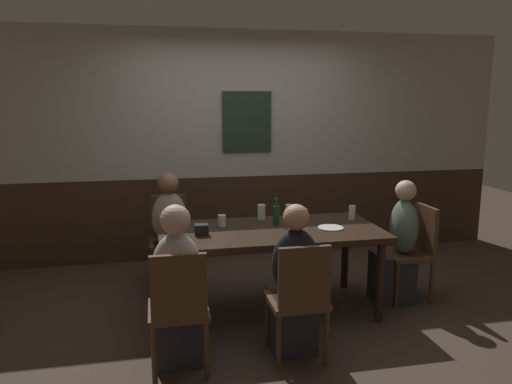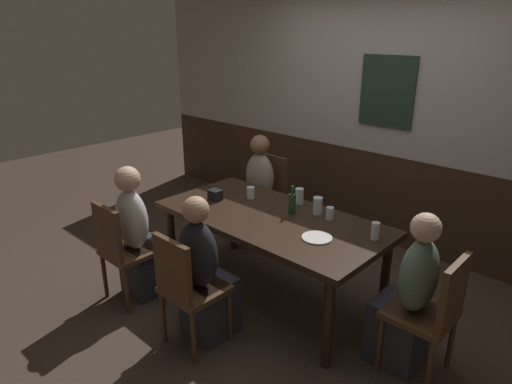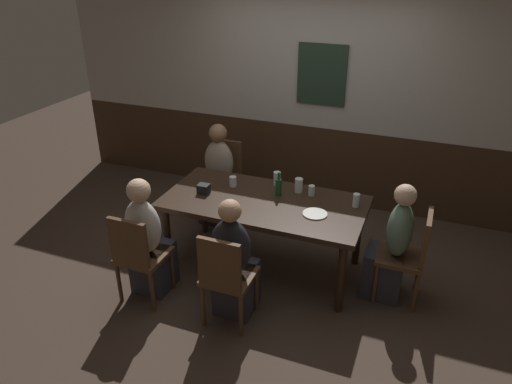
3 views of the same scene
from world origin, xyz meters
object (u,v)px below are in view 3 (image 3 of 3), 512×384
at_px(chair_left_near, 138,254).
at_px(pint_glass_amber, 356,201).
at_px(highball_clear, 277,179).
at_px(person_left_near, 148,245).
at_px(chair_head_east, 411,252).
at_px(pint_glass_pale, 299,186).
at_px(person_left_far, 218,181).
at_px(chair_left_far, 224,174).
at_px(pint_glass_stout, 311,191).
at_px(plate_white_large, 315,214).
at_px(beer_bottle_green, 279,186).
at_px(condiment_caddy, 204,189).
at_px(dining_table, 264,207).
at_px(chair_mid_near, 226,275).
at_px(person_head_east, 391,251).
at_px(tumbler_short, 233,182).
at_px(person_mid_near, 234,266).

height_order(chair_left_near, pint_glass_amber, chair_left_near).
bearing_deg(highball_clear, person_left_near, -127.40).
bearing_deg(chair_head_east, pint_glass_pale, 165.40).
height_order(person_left_far, pint_glass_pale, person_left_far).
relative_size(chair_left_far, pint_glass_stout, 8.78).
relative_size(chair_left_far, plate_white_large, 4.00).
relative_size(chair_head_east, person_left_far, 0.77).
bearing_deg(chair_left_near, pint_glass_amber, 33.07).
distance_m(beer_bottle_green, condiment_caddy, 0.72).
bearing_deg(pint_glass_amber, plate_white_large, -138.14).
xyz_separation_m(dining_table, chair_head_east, (1.36, 0.00, -0.17)).
xyz_separation_m(chair_left_far, person_left_far, (0.00, -0.16, -0.01)).
xyz_separation_m(dining_table, chair_mid_near, (0.00, -0.88, -0.17)).
bearing_deg(chair_head_east, pint_glass_stout, 164.71).
bearing_deg(highball_clear, chair_head_east, -15.08).
bearing_deg(person_left_far, person_head_east, -19.56).
relative_size(pint_glass_pale, condiment_caddy, 1.29).
relative_size(chair_head_east, tumbler_short, 8.58).
height_order(person_mid_near, highball_clear, person_mid_near).
height_order(person_left_far, person_left_near, person_left_near).
relative_size(person_left_far, condiment_caddy, 10.39).
distance_m(person_head_east, plate_white_large, 0.74).
distance_m(person_left_far, pint_glass_pale, 1.20).
xyz_separation_m(person_left_near, pint_glass_stout, (1.21, 0.99, 0.30)).
bearing_deg(pint_glass_amber, chair_left_far, 157.32).
height_order(tumbler_short, condiment_caddy, tumbler_short).
height_order(highball_clear, pint_glass_stout, highball_clear).
bearing_deg(person_head_east, pint_glass_pale, 163.02).
xyz_separation_m(person_left_near, beer_bottle_green, (0.92, 0.88, 0.34)).
relative_size(person_left_near, beer_bottle_green, 4.88).
bearing_deg(person_left_near, person_head_east, 19.57).
bearing_deg(person_head_east, condiment_caddy, -177.94).
relative_size(chair_mid_near, chair_head_east, 1.00).
height_order(chair_head_east, person_left_near, person_left_near).
bearing_deg(condiment_caddy, person_mid_near, -47.62).
relative_size(dining_table, pint_glass_amber, 14.61).
bearing_deg(person_left_near, person_mid_near, 0.11).
bearing_deg(chair_mid_near, chair_head_east, 32.98).
xyz_separation_m(highball_clear, pint_glass_pale, (0.25, -0.08, 0.00)).
distance_m(dining_table, condiment_caddy, 0.61).
bearing_deg(person_head_east, person_mid_near, -149.00).
bearing_deg(chair_head_east, chair_left_near, -158.06).
bearing_deg(pint_glass_amber, chair_left_near, -146.93).
bearing_deg(highball_clear, chair_left_far, 148.15).
xyz_separation_m(chair_head_east, person_head_east, (-0.16, 0.00, -0.03)).
height_order(chair_mid_near, tumbler_short, chair_mid_near).
bearing_deg(chair_left_near, pint_glass_stout, 43.48).
distance_m(chair_left_far, person_left_far, 0.16).
xyz_separation_m(pint_glass_stout, plate_white_large, (0.13, -0.35, -0.04)).
bearing_deg(plate_white_large, chair_head_east, 5.61).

